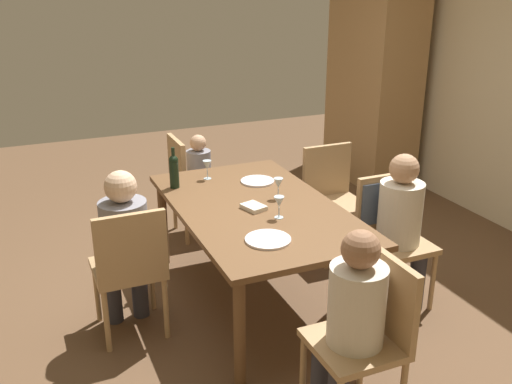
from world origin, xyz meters
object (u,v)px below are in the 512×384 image
at_px(dining_table, 256,216).
at_px(chair_left_end, 190,180).
at_px(dinner_plate_guest_left, 268,239).
at_px(chair_far_left, 333,193).
at_px(wine_bottle_tall_green, 174,170).
at_px(wine_glass_near_right, 207,166).
at_px(wine_glass_near_left, 278,184).
at_px(dinner_plate_host, 257,181).
at_px(armoire_cabinet, 373,84).
at_px(person_woman_host, 125,240).
at_px(handbag, 358,261).
at_px(person_man_bearded, 352,315).
at_px(chair_far_right, 388,221).
at_px(wine_glass_centre, 279,203).
at_px(chair_near, 130,264).
at_px(person_child_small, 202,175).
at_px(chair_right_end, 369,328).
at_px(person_man_guest, 402,221).

distance_m(dining_table, chair_left_end, 1.30).
bearing_deg(dinner_plate_guest_left, chair_far_left, 134.22).
height_order(dining_table, wine_bottle_tall_green, wine_bottle_tall_green).
bearing_deg(chair_far_left, wine_glass_near_right, -8.73).
distance_m(wine_glass_near_left, dinner_plate_host, 0.38).
bearing_deg(dinner_plate_guest_left, wine_bottle_tall_green, -166.60).
distance_m(armoire_cabinet, person_woman_host, 3.78).
height_order(dinner_plate_host, handbag, dinner_plate_host).
bearing_deg(dining_table, chair_left_end, -176.12).
bearing_deg(chair_far_left, armoire_cabinet, -132.20).
xyz_separation_m(person_man_bearded, wine_bottle_tall_green, (-1.85, -0.39, 0.25)).
bearing_deg(chair_left_end, handbag, 39.05).
distance_m(wine_glass_near_right, handbag, 1.41).
height_order(wine_glass_near_right, dinner_plate_guest_left, wine_glass_near_right).
bearing_deg(chair_far_right, handbag, -90.00).
xyz_separation_m(wine_glass_near_left, wine_glass_centre, (0.32, -0.15, 0.00)).
height_order(armoire_cabinet, chair_far_left, armoire_cabinet).
bearing_deg(dinner_plate_host, armoire_cabinet, 127.06).
bearing_deg(chair_near, person_child_small, 55.80).
relative_size(person_woman_host, wine_glass_near_right, 7.57).
height_order(chair_right_end, person_woman_host, person_woman_host).
distance_m(chair_right_end, person_woman_host, 1.65).
bearing_deg(person_child_small, person_woman_host, -36.52).
xyz_separation_m(chair_far_left, person_man_guest, (0.93, -0.00, 0.12)).
distance_m(chair_far_left, person_man_guest, 0.94).
bearing_deg(handbag, chair_left_end, -140.95).
height_order(person_man_guest, dinner_plate_guest_left, person_man_guest).
distance_m(chair_near, chair_left_end, 1.60).
bearing_deg(wine_bottle_tall_green, wine_glass_centre, 29.88).
height_order(person_man_bearded, handbag, person_man_bearded).
xyz_separation_m(chair_right_end, handbag, (-1.34, 0.82, -0.42)).
bearing_deg(chair_far_left, dining_table, 28.56).
bearing_deg(dining_table, chair_right_end, 3.88).
bearing_deg(dining_table, chair_far_left, 118.56).
distance_m(wine_glass_near_right, dinner_plate_guest_left, 1.20).
bearing_deg(armoire_cabinet, dining_table, -48.65).
bearing_deg(chair_right_end, chair_near, 39.73).
distance_m(chair_far_right, wine_bottle_tall_green, 1.60).
bearing_deg(wine_glass_near_right, chair_right_end, 6.39).
xyz_separation_m(person_man_bearded, dinner_plate_guest_left, (-0.75, -0.13, 0.12)).
bearing_deg(wine_glass_centre, chair_left_end, -174.72).
xyz_separation_m(armoire_cabinet, wine_glass_near_right, (1.35, -2.41, -0.24)).
bearing_deg(dinner_plate_host, dinner_plate_guest_left, -19.89).
bearing_deg(wine_glass_near_right, wine_glass_near_left, 29.62).
bearing_deg(chair_far_left, person_child_small, -41.79).
height_order(wine_glass_near_left, wine_glass_centre, same).
xyz_separation_m(chair_far_right, dinner_plate_guest_left, (0.26, -1.06, 0.17)).
xyz_separation_m(chair_near, dinner_plate_guest_left, (0.45, 0.76, 0.23)).
height_order(wine_bottle_tall_green, wine_glass_near_right, wine_bottle_tall_green).
bearing_deg(wine_glass_near_right, armoire_cabinet, 119.29).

